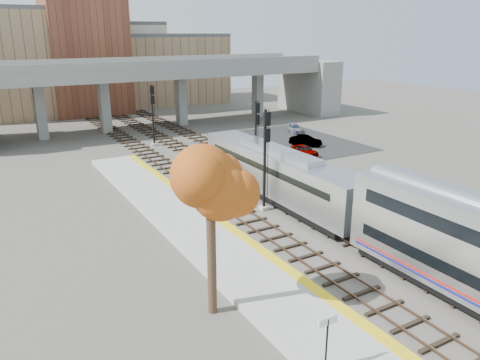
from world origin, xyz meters
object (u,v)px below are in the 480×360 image
signal_mast_mid (256,139)px  tree (210,183)px  locomotive (278,173)px  car_c (294,128)px  car_a (304,150)px  car_b (306,141)px  signal_mast_far (153,116)px  signal_mast_near (265,160)px

signal_mast_mid → tree: size_ratio=0.79×
locomotive → car_c: (16.93, 20.75, -1.70)m
locomotive → signal_mast_mid: (2.00, 6.55, 1.23)m
signal_mast_mid → car_a: (8.52, 3.61, -2.87)m
car_b → car_c: 7.88m
signal_mast_far → car_b: 18.23m
car_a → signal_mast_far: bearing=128.3°
signal_mast_far → car_c: bearing=-6.3°
signal_mast_near → tree: bearing=-133.2°
car_c → car_b: bearing=-93.4°
car_a → car_b: size_ratio=0.92×
signal_mast_near → car_a: (12.62, 11.53, -3.32)m
signal_mast_far → tree: size_ratio=0.81×
signal_mast_near → car_a: signal_mast_near is taller
locomotive → signal_mast_mid: size_ratio=2.70×
signal_mast_mid → car_b: (11.39, 7.16, -2.84)m
signal_mast_near → signal_mast_far: 24.23m
locomotive → tree: size_ratio=2.13×
locomotive → car_c: bearing=50.8°
signal_mast_near → signal_mast_mid: (4.10, 7.92, -0.45)m
signal_mast_far → car_b: bearing=-30.6°
signal_mast_near → signal_mast_far: size_ratio=1.07×
signal_mast_far → car_c: 19.39m
locomotive → signal_mast_mid: 6.96m
signal_mast_near → signal_mast_mid: signal_mast_near is taller
tree → car_b: tree is taller
car_c → signal_mast_mid: bearing=-113.2°
signal_mast_mid → car_a: size_ratio=2.03×
signal_mast_near → car_b: 21.86m
locomotive → signal_mast_near: bearing=-147.0°
car_b → car_a: bearing=-163.4°
signal_mast_far → car_c: size_ratio=1.96×
signal_mast_far → signal_mast_mid: bearing=-75.9°
car_a → tree: bearing=-142.1°
locomotive → signal_mast_mid: signal_mast_mid is taller
car_b → car_c: car_b is taller
signal_mast_far → car_a: 18.15m
car_a → locomotive: bearing=-142.5°
locomotive → tree: tree is taller
locomotive → car_c: 26.84m
car_a → signal_mast_mid: bearing=-163.5°
tree → car_a: tree is taller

